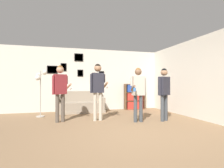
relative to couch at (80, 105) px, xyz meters
The scene contains 11 objects.
ground_plane 3.89m from the couch, 78.33° to the right, with size 20.00×20.00×0.00m, color #846647.
wall_back 1.39m from the couch, 28.45° to the left, with size 8.03×0.08×2.70m.
wall_right 4.15m from the couch, 25.14° to the right, with size 0.06×6.59×2.70m.
couch is the anchor object (origin of this frame).
bookshelf 2.50m from the couch, ahead, with size 0.93×0.30×1.16m.
floor_lamp 1.87m from the couch, 155.50° to the right, with size 0.38×0.42×1.66m.
person_player_foreground_left 2.05m from the couch, 113.89° to the right, with size 0.59×0.40×1.73m.
person_player_foreground_center 2.04m from the couch, 78.25° to the right, with size 0.53×0.46×1.80m.
person_watcher_holding_cup 2.91m from the couch, 57.11° to the right, with size 0.52×0.41×1.66m.
person_spectator_near_bookshelf 3.48m from the couch, 45.54° to the right, with size 0.47×0.32×1.65m.
bottle_on_floor 1.05m from the couch, 133.44° to the right, with size 0.06×0.06×0.24m.
Camera 1 is at (-1.43, -3.48, 1.16)m, focal length 28.00 mm.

